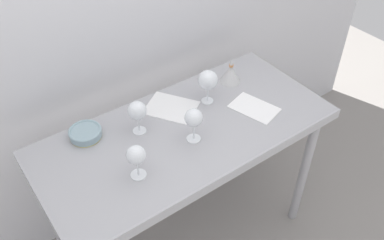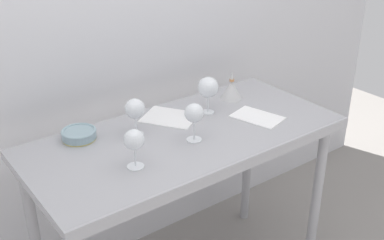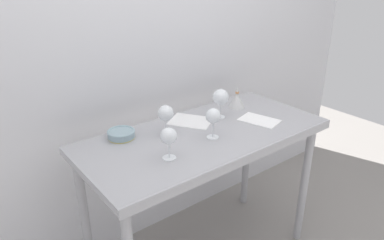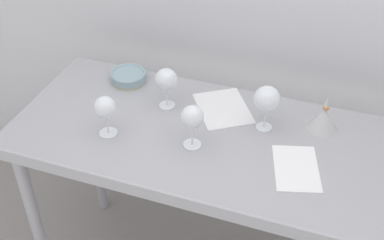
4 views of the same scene
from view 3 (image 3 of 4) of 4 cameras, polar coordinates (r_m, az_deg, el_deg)
The scene contains 10 objects.
back_wall at distance 2.26m, azimuth -6.02°, elevation 11.57°, with size 3.80×0.04×2.60m, color silver.
steel_counter at distance 2.05m, azimuth 2.04°, elevation -4.66°, with size 1.40×0.65×0.90m.
wine_glass_far_left at distance 1.94m, azimuth -4.15°, elevation 0.96°, with size 0.09×0.09×0.17m.
wine_glass_near_left at distance 1.70m, azimuth -3.69°, elevation -2.67°, with size 0.08×0.08×0.16m.
wine_glass_near_center at distance 1.90m, azimuth 3.35°, elevation 0.53°, with size 0.08×0.08×0.17m.
wine_glass_far_right at distance 2.16m, azimuth 4.53°, elevation 3.52°, with size 0.10×0.10×0.18m.
tasting_sheet_upper at distance 2.19m, azimuth 10.55°, elevation -0.01°, with size 0.15×0.23×0.00m, color white.
tasting_sheet_lower at distance 2.15m, azimuth -0.20°, elevation -0.15°, with size 0.19×0.24×0.00m, color white.
tasting_bowl at distance 1.97m, azimuth -11.08°, elevation -2.15°, with size 0.15×0.15×0.04m.
decanter_funnel at distance 2.37m, azimuth 7.06°, elevation 3.17°, with size 0.11×0.11×0.14m.
Camera 3 is at (-1.17, -1.39, 1.76)m, focal length 33.90 mm.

